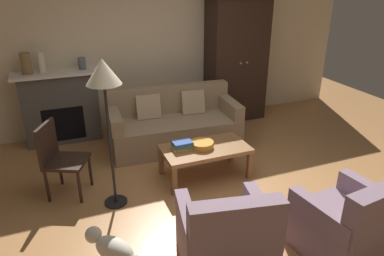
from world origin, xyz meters
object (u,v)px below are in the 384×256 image
Objects in this scene: armoire at (236,60)px; dog at (112,249)px; couch at (174,125)px; mantel_vase_cream at (41,63)px; armchair_near_right at (348,226)px; armchair_near_left at (226,240)px; coffee_table at (205,151)px; fireplace at (61,106)px; mantel_vase_bronze at (26,63)px; book_stack at (182,145)px; mantel_vase_slate at (82,63)px; fruit_bowl at (202,145)px; floor_lamp at (104,81)px; side_chair_wooden at (58,155)px.

armoire reaches higher than dog.
mantel_vase_cream is at bearing 156.24° from couch.
armchair_near_right reaches higher than dog.
coffee_table is at bearing 73.01° from armchair_near_left.
mantel_vase_cream is (-1.73, 0.76, 0.95)m from couch.
mantel_vase_bronze is at bearing -177.30° from fireplace.
mantel_vase_cream reaches higher than book_stack.
mantel_vase_slate is at bearing 86.76° from dog.
armchair_near_left is at bearing -77.00° from mantel_vase_slate.
mantel_vase_slate is (-1.20, 1.79, 0.75)m from fruit_bowl.
mantel_vase_bronze is at bearing 137.92° from coffee_table.
armoire is at bearing 79.14° from armchair_near_right.
floor_lamp reaches higher than armchair_near_left.
mantel_vase_bronze is 0.18× the size of floor_lamp.
fireplace is 4.14× the size of mantel_vase_bronze.
mantel_vase_slate is at bearing 91.18° from floor_lamp.
armoire is 3.14m from mantel_vase_cream.
armchair_near_right is 1.82× the size of dog.
coffee_table reaches higher than dog.
mantel_vase_cream is at bearing 111.75° from armchair_near_left.
coffee_table is 1.85m from dog.
mantel_vase_slate reaches higher than fruit_bowl.
mantel_vase_slate is at bearing 123.76° from fruit_bowl.
fruit_bowl is 1.68× the size of mantel_vase_slate.
fruit_bowl is 0.99× the size of mantel_vase_cream.
dog is at bearing -93.24° from mantel_vase_slate.
fireplace is at bearing 131.08° from fruit_bowl.
mantel_vase_cream reaches higher than mantel_vase_slate.
side_chair_wooden is (-2.40, 2.05, 0.20)m from armchair_near_right.
fireplace is 0.75× the size of floor_lamp.
mantel_vase_bronze is 0.34× the size of armchair_near_left.
fireplace is 1.75m from couch.
fruit_bowl reaches higher than coffee_table.
floor_lamp is at bearing 118.25° from armchair_near_left.
mantel_vase_slate is at bearing 0.00° from mantel_vase_cream.
mantel_vase_cream reaches higher than fruit_bowl.
fruit_bowl is 1.72m from side_chair_wooden.
armoire is 2.34× the size of side_chair_wooden.
armchair_near_right is (0.72, -2.82, -0.00)m from couch.
armchair_near_left is at bearing -19.52° from dog.
fireplace is at bearing 93.98° from dog.
floor_lamp is at bearing -170.96° from fruit_bowl.
book_stack is at bearing 48.21° from dog.
mantel_vase_cream is (-1.50, 1.75, 0.80)m from book_stack.
couch is 1.66m from mantel_vase_slate.
couch is 6.47× the size of mantel_vase_bronze.
side_chair_wooden is at bearing -155.15° from couch.
mantel_vase_slate is 0.36× the size of dog.
mantel_vase_cream is 0.33× the size of side_chair_wooden.
coffee_table is 1.22× the size of armchair_near_left.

